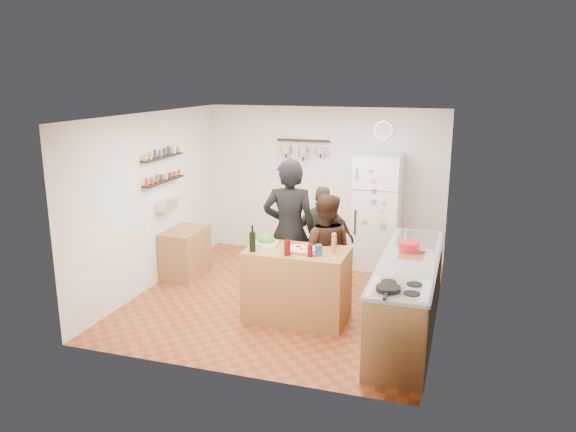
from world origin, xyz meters
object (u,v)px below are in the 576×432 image
(red_bowl, at_px, (409,246))
(person_left, at_px, (290,232))
(fridge, at_px, (377,212))
(wall_clock, at_px, (384,130))
(wine_bottle, at_px, (253,242))
(person_center, at_px, (325,251))
(pepper_mill, at_px, (334,244))
(counter_run, at_px, (408,297))
(skillet, at_px, (388,289))
(person_back, at_px, (323,239))
(prep_island, at_px, (297,285))
(salad_bowl, at_px, (266,244))
(side_table, at_px, (185,253))
(salt_canister, at_px, (318,250))

(red_bowl, bearing_deg, person_left, 174.24)
(fridge, distance_m, wall_clock, 1.29)
(wine_bottle, xyz_separation_m, person_center, (0.73, 0.70, -0.26))
(person_left, distance_m, red_bowl, 1.58)
(pepper_mill, xyz_separation_m, wall_clock, (0.16, 2.61, 1.14))
(counter_run, bearing_deg, wall_clock, 105.92)
(skillet, bearing_deg, red_bowl, 87.95)
(person_back, bearing_deg, pepper_mill, 108.07)
(prep_island, bearing_deg, pepper_mill, 6.34)
(fridge, bearing_deg, person_center, -101.72)
(salad_bowl, relative_size, wine_bottle, 1.17)
(wine_bottle, xyz_separation_m, counter_run, (1.86, 0.25, -0.58))
(person_back, xyz_separation_m, side_table, (-2.12, -0.12, -0.38))
(counter_run, bearing_deg, side_table, 164.62)
(wall_clock, bearing_deg, fridge, -90.00)
(skillet, relative_size, fridge, 0.14)
(person_back, distance_m, red_bowl, 1.49)
(person_center, distance_m, red_bowl, 1.11)
(salad_bowl, relative_size, wall_clock, 0.93)
(salad_bowl, bearing_deg, prep_island, -6.79)
(person_center, distance_m, counter_run, 1.26)
(red_bowl, bearing_deg, side_table, 169.60)
(fridge, bearing_deg, wine_bottle, -113.52)
(prep_island, distance_m, red_bowl, 1.45)
(wine_bottle, relative_size, counter_run, 0.09)
(person_center, bearing_deg, counter_run, 151.46)
(wine_bottle, bearing_deg, prep_island, 23.75)
(skillet, bearing_deg, wine_bottle, 155.10)
(skillet, bearing_deg, salad_bowl, 147.10)
(pepper_mill, relative_size, red_bowl, 0.77)
(prep_island, bearing_deg, person_left, 117.00)
(prep_island, height_order, pepper_mill, pepper_mill)
(salt_canister, bearing_deg, wine_bottle, -172.87)
(person_center, height_order, counter_run, person_center)
(pepper_mill, height_order, fridge, fridge)
(salt_canister, relative_size, skillet, 0.53)
(salad_bowl, height_order, salt_canister, salt_canister)
(salt_canister, distance_m, red_bowl, 1.12)
(prep_island, height_order, wall_clock, wall_clock)
(person_back, relative_size, counter_run, 0.57)
(red_bowl, bearing_deg, skillet, -92.05)
(wine_bottle, bearing_deg, skillet, -24.90)
(counter_run, distance_m, red_bowl, 0.62)
(fridge, xyz_separation_m, side_table, (-2.69, -1.35, -0.54))
(pepper_mill, bearing_deg, salt_canister, -131.42)
(prep_island, xyz_separation_m, salad_bowl, (-0.42, 0.05, 0.48))
(wine_bottle, distance_m, side_table, 2.09)
(wine_bottle, bearing_deg, person_left, 72.14)
(wine_bottle, xyz_separation_m, salt_canister, (0.80, 0.10, -0.05))
(person_center, xyz_separation_m, skillet, (1.03, -1.52, 0.18))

